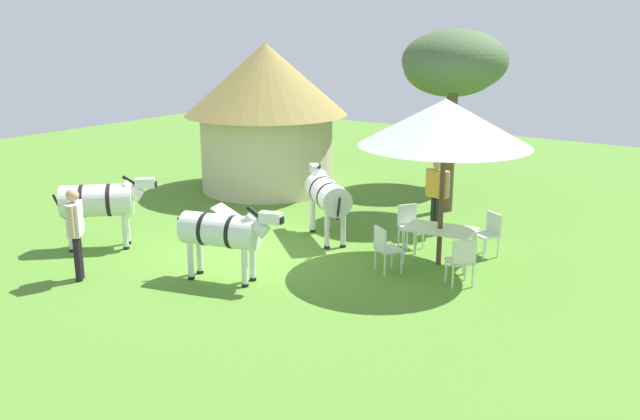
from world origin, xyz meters
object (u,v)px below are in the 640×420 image
(shade_umbrella, at_px, (445,123))
(acacia_tree_left_background, at_px, (455,63))
(patio_chair_west_end, at_px, (489,231))
(striped_lounge_chair, at_px, (233,221))
(patio_chair_east_end, at_px, (462,259))
(patio_chair_near_lawn, at_px, (409,223))
(standing_watcher, at_px, (75,226))
(acacia_tree_behind_hut, at_px, (451,68))
(thatched_hut, at_px, (266,110))
(patio_dining_table, at_px, (440,232))
(zebra_nearest_camera, at_px, (223,232))
(zebra_by_umbrella, at_px, (100,201))
(guest_beside_umbrella, at_px, (437,189))
(zebra_toward_hut, at_px, (327,194))
(patio_chair_near_hut, at_px, (385,246))

(shade_umbrella, distance_m, acacia_tree_left_background, 4.21)
(patio_chair_west_end, height_order, striped_lounge_chair, patio_chair_west_end)
(patio_chair_east_end, bearing_deg, patio_chair_west_end, 52.79)
(patio_chair_near_lawn, relative_size, standing_watcher, 0.52)
(standing_watcher, distance_m, acacia_tree_behind_hut, 11.57)
(patio_chair_west_end, height_order, patio_chair_near_lawn, same)
(patio_chair_west_end, distance_m, striped_lounge_chair, 5.69)
(thatched_hut, bearing_deg, acacia_tree_behind_hut, 41.09)
(patio_dining_table, relative_size, zebra_nearest_camera, 0.69)
(striped_lounge_chair, xyz_separation_m, zebra_by_umbrella, (-1.50, -2.44, 0.76))
(guest_beside_umbrella, bearing_deg, zebra_toward_hut, -128.50)
(shade_umbrella, bearing_deg, patio_dining_table, -165.96)
(thatched_hut, bearing_deg, patio_chair_near_lawn, -22.07)
(guest_beside_umbrella, relative_size, acacia_tree_behind_hut, 0.41)
(acacia_tree_behind_hut, bearing_deg, patio_chair_near_lawn, -72.00)
(patio_chair_near_hut, relative_size, acacia_tree_behind_hut, 0.21)
(patio_chair_west_end, relative_size, patio_chair_near_lawn, 1.00)
(thatched_hut, bearing_deg, zebra_nearest_camera, -56.76)
(shade_umbrella, bearing_deg, zebra_nearest_camera, -132.45)
(patio_chair_east_end, bearing_deg, acacia_tree_left_background, 72.96)
(thatched_hut, xyz_separation_m, patio_dining_table, (6.87, -3.03, -1.61))
(standing_watcher, distance_m, acacia_tree_left_background, 9.51)
(striped_lounge_chair, bearing_deg, acacia_tree_behind_hut, 150.27)
(thatched_hut, distance_m, patio_chair_west_end, 7.92)
(patio_chair_near_lawn, height_order, standing_watcher, standing_watcher)
(patio_chair_west_end, xyz_separation_m, zebra_by_umbrella, (-6.89, -4.24, 0.50))
(thatched_hut, relative_size, patio_chair_east_end, 5.07)
(acacia_tree_behind_hut, bearing_deg, zebra_nearest_camera, -89.60)
(patio_chair_east_end, height_order, acacia_tree_behind_hut, acacia_tree_behind_hut)
(zebra_nearest_camera, distance_m, zebra_toward_hut, 3.20)
(patio_chair_near_lawn, bearing_deg, patio_chair_near_hut, 45.32)
(guest_beside_umbrella, distance_m, acacia_tree_behind_hut, 5.59)
(guest_beside_umbrella, bearing_deg, patio_chair_west_end, -17.10)
(shade_umbrella, relative_size, guest_beside_umbrella, 1.90)
(patio_chair_west_end, height_order, zebra_by_umbrella, zebra_by_umbrella)
(patio_chair_near_lawn, xyz_separation_m, acacia_tree_behind_hut, (-1.89, 5.82, 2.84))
(standing_watcher, bearing_deg, thatched_hut, 150.94)
(patio_chair_near_hut, bearing_deg, zebra_toward_hut, -175.78)
(guest_beside_umbrella, bearing_deg, shade_umbrella, -53.84)
(guest_beside_umbrella, height_order, acacia_tree_left_background, acacia_tree_left_background)
(acacia_tree_behind_hut, bearing_deg, standing_watcher, -100.95)
(acacia_tree_left_background, bearing_deg, patio_chair_west_end, -51.27)
(zebra_toward_hut, bearing_deg, thatched_hut, 94.40)
(acacia_tree_behind_hut, bearing_deg, acacia_tree_left_background, -63.81)
(thatched_hut, height_order, acacia_tree_left_background, acacia_tree_left_background)
(zebra_nearest_camera, bearing_deg, thatched_hut, -162.00)
(patio_chair_east_end, bearing_deg, zebra_toward_hut, 120.55)
(patio_chair_west_end, distance_m, guest_beside_umbrella, 1.79)
(acacia_tree_left_background, height_order, acacia_tree_behind_hut, acacia_tree_left_background)
(patio_chair_east_end, height_order, striped_lounge_chair, patio_chair_east_end)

